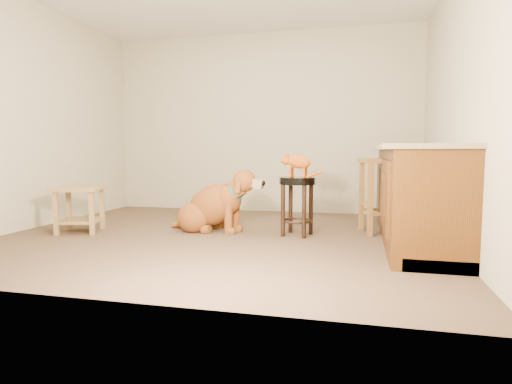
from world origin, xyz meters
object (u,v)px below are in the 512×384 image
(padded_stool, at_px, (297,194))
(tabby_kitten, at_px, (297,162))
(golden_retriever, at_px, (214,207))
(side_table, at_px, (80,202))
(wood_stool, at_px, (382,195))

(padded_stool, relative_size, tabby_kitten, 1.35)
(padded_stool, distance_m, golden_retriever, 0.95)
(golden_retriever, relative_size, tabby_kitten, 2.51)
(golden_retriever, bearing_deg, side_table, -156.00)
(wood_stool, bearing_deg, padded_stool, -160.16)
(side_table, relative_size, tabby_kitten, 1.32)
(padded_stool, distance_m, tabby_kitten, 0.33)
(tabby_kitten, bearing_deg, golden_retriever, -169.91)
(golden_retriever, height_order, tabby_kitten, tabby_kitten)
(side_table, height_order, golden_retriever, golden_retriever)
(padded_stool, bearing_deg, wood_stool, 19.84)
(side_table, bearing_deg, golden_retriever, 15.64)
(wood_stool, height_order, tabby_kitten, tabby_kitten)
(padded_stool, height_order, tabby_kitten, tabby_kitten)
(wood_stool, xyz_separation_m, side_table, (-3.21, -0.69, -0.09))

